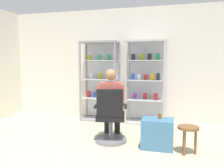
# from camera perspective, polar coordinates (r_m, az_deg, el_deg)

# --- Properties ---
(back_wall) EXTENTS (6.00, 0.10, 2.70)m
(back_wall) POSITION_cam_1_polar(r_m,az_deg,el_deg) (5.66, 3.18, 4.84)
(back_wall) COLOR silver
(back_wall) RESTS_ON ground
(display_cabinet_left) EXTENTS (0.90, 0.45, 1.90)m
(display_cabinet_left) POSITION_cam_1_polar(r_m,az_deg,el_deg) (5.59, -2.88, 0.82)
(display_cabinet_left) COLOR gray
(display_cabinet_left) RESTS_ON ground
(display_cabinet_right) EXTENTS (0.90, 0.45, 1.90)m
(display_cabinet_right) POSITION_cam_1_polar(r_m,az_deg,el_deg) (5.35, 8.40, 0.65)
(display_cabinet_right) COLOR #B7B7BC
(display_cabinet_right) RESTS_ON ground
(office_chair) EXTENTS (0.61, 0.57, 0.96)m
(office_chair) POSITION_cam_1_polar(r_m,az_deg,el_deg) (4.04, -0.36, -9.08)
(office_chair) COLOR slate
(office_chair) RESTS_ON ground
(seated_shopkeeper) EXTENTS (0.54, 0.61, 1.29)m
(seated_shopkeeper) POSITION_cam_1_polar(r_m,az_deg,el_deg) (4.13, -0.21, -4.23)
(seated_shopkeeper) COLOR black
(seated_shopkeeper) RESTS_ON ground
(storage_crate) EXTENTS (0.51, 0.36, 0.48)m
(storage_crate) POSITION_cam_1_polar(r_m,az_deg,el_deg) (3.91, 11.24, -12.00)
(storage_crate) COLOR teal
(storage_crate) RESTS_ON ground
(tea_glass) EXTENTS (0.06, 0.06, 0.08)m
(tea_glass) POSITION_cam_1_polar(r_m,az_deg,el_deg) (3.87, 11.84, -7.80)
(tea_glass) COLOR brown
(tea_glass) RESTS_ON storage_crate
(wooden_stool) EXTENTS (0.32, 0.32, 0.43)m
(wooden_stool) POSITION_cam_1_polar(r_m,az_deg,el_deg) (3.77, 18.44, -11.24)
(wooden_stool) COLOR brown
(wooden_stool) RESTS_ON ground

